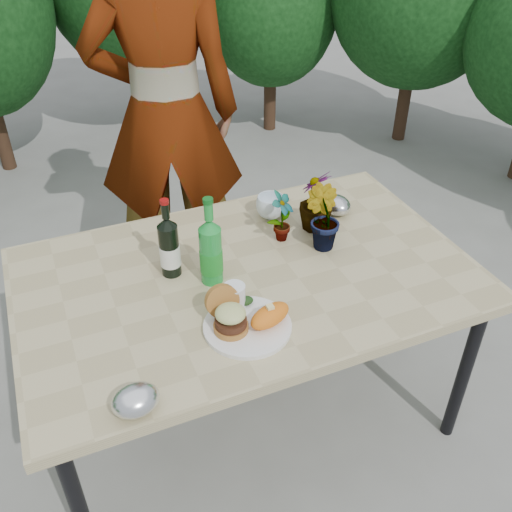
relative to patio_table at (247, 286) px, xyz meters
name	(u,v)px	position (x,y,z in m)	size (l,w,h in m)	color
ground	(249,410)	(0.00, 0.00, -0.69)	(80.00, 80.00, 0.00)	slate
patio_table	(247,286)	(0.00, 0.00, 0.00)	(1.60, 1.00, 0.75)	tan
shrub_hedge	(192,37)	(0.30, 1.50, 0.46)	(6.96, 5.10, 2.17)	#382316
dinner_plate	(247,326)	(-0.11, -0.26, 0.06)	(0.28, 0.28, 0.01)	white
burger_stack	(228,315)	(-0.16, -0.24, 0.12)	(0.11, 0.16, 0.11)	#B7722D
sweet_potato	(270,316)	(-0.04, -0.28, 0.10)	(0.15, 0.08, 0.06)	orange
grilled_veg	(242,302)	(-0.09, -0.17, 0.09)	(0.08, 0.05, 0.03)	olive
wine_bottle	(169,247)	(-0.25, 0.11, 0.17)	(0.07, 0.07, 0.30)	black
sparkling_water	(211,252)	(-0.13, 0.01, 0.18)	(0.08, 0.08, 0.33)	#1A8F32
plastic_cup	(234,297)	(-0.11, -0.16, 0.10)	(0.07, 0.07, 0.10)	white
seedling_left	(282,217)	(0.20, 0.14, 0.16)	(0.11, 0.07, 0.21)	#21501B
seedling_mid	(322,218)	(0.32, 0.05, 0.18)	(0.14, 0.11, 0.25)	#2D6121
seedling_right	(316,201)	(0.36, 0.17, 0.18)	(0.14, 0.14, 0.24)	#275C1F
blue_bowl	(271,207)	(0.23, 0.31, 0.10)	(0.12, 0.12, 0.09)	white
foil_packet_left	(135,400)	(-0.50, -0.44, 0.10)	(0.13, 0.11, 0.08)	silver
foil_packet_right	(336,205)	(0.49, 0.23, 0.10)	(0.13, 0.11, 0.08)	silver
person	(166,115)	(0.00, 0.99, 0.27)	(0.70, 0.46, 1.93)	#895D44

